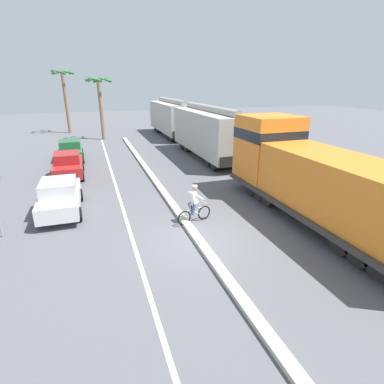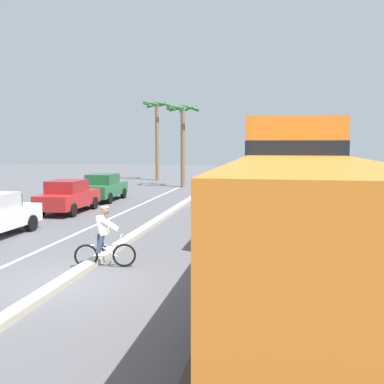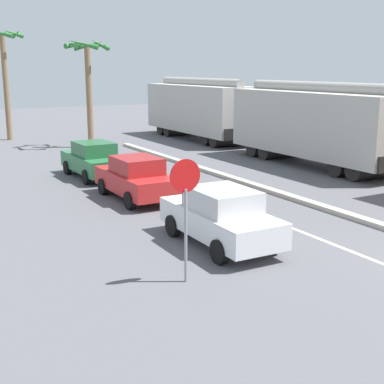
{
  "view_description": "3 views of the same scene",
  "coord_description": "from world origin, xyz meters",
  "px_view_note": "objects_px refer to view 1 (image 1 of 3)",
  "views": [
    {
      "loc": [
        -3.53,
        -9.85,
        5.8
      ],
      "look_at": [
        0.4,
        1.74,
        1.35
      ],
      "focal_mm": 28.0,
      "sensor_mm": 36.0,
      "label": 1
    },
    {
      "loc": [
        5.06,
        -10.06,
        3.44
      ],
      "look_at": [
        2.39,
        4.14,
        1.87
      ],
      "focal_mm": 42.0,
      "sensor_mm": 36.0,
      "label": 2
    },
    {
      "loc": [
        -12.86,
        -7.51,
        4.84
      ],
      "look_at": [
        -4.67,
        7.06,
        0.95
      ],
      "focal_mm": 50.0,
      "sensor_mm": 36.0,
      "label": 3
    }
  ],
  "objects_px": {
    "locomotive": "(310,178)",
    "palm_tree_near": "(99,93)",
    "parked_car_red": "(68,165)",
    "cyclist": "(194,205)",
    "parked_car_white": "(60,196)",
    "hopper_car_lead": "(209,132)",
    "hopper_car_middle": "(172,118)",
    "palm_tree_far": "(64,86)",
    "parked_car_green": "(71,150)"
  },
  "relations": [
    {
      "from": "parked_car_red",
      "to": "palm_tree_near",
      "type": "xyz_separation_m",
      "value": [
        2.97,
        13.84,
        4.07
      ]
    },
    {
      "from": "locomotive",
      "to": "hopper_car_lead",
      "type": "bearing_deg",
      "value": 90.0
    },
    {
      "from": "locomotive",
      "to": "palm_tree_near",
      "type": "distance_m",
      "value": 25.29
    },
    {
      "from": "hopper_car_lead",
      "to": "parked_car_red",
      "type": "xyz_separation_m",
      "value": [
        -10.69,
        -2.11,
        -1.26
      ]
    },
    {
      "from": "parked_car_green",
      "to": "palm_tree_far",
      "type": "height_order",
      "value": "palm_tree_far"
    },
    {
      "from": "hopper_car_lead",
      "to": "cyclist",
      "type": "relative_size",
      "value": 6.18
    },
    {
      "from": "cyclist",
      "to": "parked_car_white",
      "type": "bearing_deg",
      "value": 151.39
    },
    {
      "from": "locomotive",
      "to": "hopper_car_middle",
      "type": "height_order",
      "value": "locomotive"
    },
    {
      "from": "parked_car_green",
      "to": "palm_tree_far",
      "type": "bearing_deg",
      "value": 92.6
    },
    {
      "from": "hopper_car_lead",
      "to": "hopper_car_middle",
      "type": "bearing_deg",
      "value": 90.0
    },
    {
      "from": "parked_car_white",
      "to": "palm_tree_far",
      "type": "height_order",
      "value": "palm_tree_far"
    },
    {
      "from": "parked_car_white",
      "to": "palm_tree_near",
      "type": "bearing_deg",
      "value": 81.27
    },
    {
      "from": "parked_car_green",
      "to": "cyclist",
      "type": "bearing_deg",
      "value": -68.21
    },
    {
      "from": "hopper_car_middle",
      "to": "palm_tree_near",
      "type": "distance_m",
      "value": 8.22
    },
    {
      "from": "parked_car_white",
      "to": "parked_car_green",
      "type": "distance_m",
      "value": 10.78
    },
    {
      "from": "parked_car_white",
      "to": "palm_tree_near",
      "type": "relative_size",
      "value": 0.64
    },
    {
      "from": "parked_car_red",
      "to": "cyclist",
      "type": "distance_m",
      "value": 10.66
    },
    {
      "from": "palm_tree_far",
      "to": "parked_car_green",
      "type": "bearing_deg",
      "value": -87.4
    },
    {
      "from": "locomotive",
      "to": "palm_tree_far",
      "type": "bearing_deg",
      "value": 110.81
    },
    {
      "from": "parked_car_red",
      "to": "parked_car_green",
      "type": "height_order",
      "value": "same"
    },
    {
      "from": "cyclist",
      "to": "palm_tree_near",
      "type": "relative_size",
      "value": 0.26
    },
    {
      "from": "cyclist",
      "to": "palm_tree_far",
      "type": "distance_m",
      "value": 30.11
    },
    {
      "from": "locomotive",
      "to": "palm_tree_far",
      "type": "height_order",
      "value": "palm_tree_far"
    },
    {
      "from": "parked_car_red",
      "to": "parked_car_green",
      "type": "relative_size",
      "value": 1.0
    },
    {
      "from": "parked_car_white",
      "to": "cyclist",
      "type": "distance_m",
      "value": 6.37
    },
    {
      "from": "parked_car_white",
      "to": "parked_car_green",
      "type": "xyz_separation_m",
      "value": [
        0.06,
        10.78,
        0.0
      ]
    },
    {
      "from": "locomotive",
      "to": "parked_car_white",
      "type": "height_order",
      "value": "locomotive"
    },
    {
      "from": "cyclist",
      "to": "palm_tree_far",
      "type": "height_order",
      "value": "palm_tree_far"
    },
    {
      "from": "parked_car_white",
      "to": "cyclist",
      "type": "relative_size",
      "value": 2.46
    },
    {
      "from": "parked_car_green",
      "to": "palm_tree_far",
      "type": "relative_size",
      "value": 0.57
    },
    {
      "from": "hopper_car_middle",
      "to": "cyclist",
      "type": "xyz_separation_m",
      "value": [
        -5.18,
        -22.84,
        -1.26
      ]
    },
    {
      "from": "hopper_car_lead",
      "to": "parked_car_red",
      "type": "relative_size",
      "value": 2.51
    },
    {
      "from": "locomotive",
      "to": "parked_car_red",
      "type": "distance_m",
      "value": 14.7
    },
    {
      "from": "hopper_car_lead",
      "to": "parked_car_red",
      "type": "distance_m",
      "value": 10.97
    },
    {
      "from": "parked_car_white",
      "to": "parked_car_red",
      "type": "relative_size",
      "value": 1.0
    },
    {
      "from": "hopper_car_middle",
      "to": "cyclist",
      "type": "distance_m",
      "value": 23.45
    },
    {
      "from": "cyclist",
      "to": "palm_tree_far",
      "type": "xyz_separation_m",
      "value": [
        -6.22,
        29.09,
        4.63
      ]
    },
    {
      "from": "hopper_car_lead",
      "to": "parked_car_white",
      "type": "bearing_deg",
      "value": -142.78
    },
    {
      "from": "parked_car_white",
      "to": "cyclist",
      "type": "bearing_deg",
      "value": -28.61
    },
    {
      "from": "hopper_car_middle",
      "to": "cyclist",
      "type": "relative_size",
      "value": 6.18
    },
    {
      "from": "parked_car_red",
      "to": "cyclist",
      "type": "relative_size",
      "value": 2.46
    },
    {
      "from": "hopper_car_middle",
      "to": "palm_tree_far",
      "type": "distance_m",
      "value": 13.44
    },
    {
      "from": "locomotive",
      "to": "parked_car_white",
      "type": "distance_m",
      "value": 11.53
    },
    {
      "from": "cyclist",
      "to": "palm_tree_near",
      "type": "height_order",
      "value": "palm_tree_near"
    },
    {
      "from": "parked_car_white",
      "to": "palm_tree_far",
      "type": "xyz_separation_m",
      "value": [
        -0.63,
        26.04,
        4.63
      ]
    },
    {
      "from": "locomotive",
      "to": "cyclist",
      "type": "xyz_separation_m",
      "value": [
        -5.18,
        0.92,
        -0.98
      ]
    },
    {
      "from": "hopper_car_lead",
      "to": "parked_car_green",
      "type": "bearing_deg",
      "value": 166.4
    },
    {
      "from": "parked_car_red",
      "to": "palm_tree_far",
      "type": "relative_size",
      "value": 0.57
    },
    {
      "from": "hopper_car_middle",
      "to": "palm_tree_near",
      "type": "relative_size",
      "value": 1.62
    },
    {
      "from": "hopper_car_lead",
      "to": "cyclist",
      "type": "height_order",
      "value": "hopper_car_lead"
    }
  ]
}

